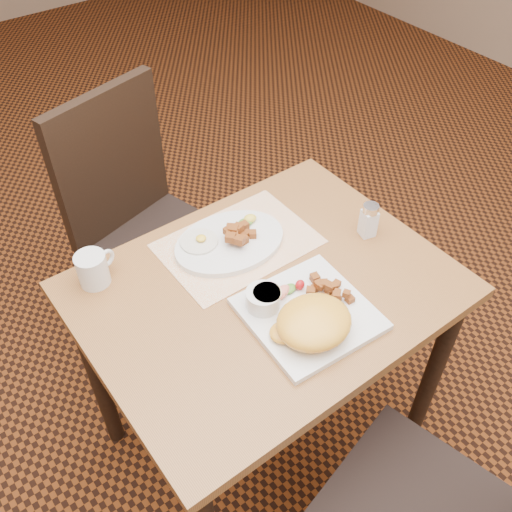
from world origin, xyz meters
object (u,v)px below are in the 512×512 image
(table, at_px, (266,314))
(plate_oval, at_px, (230,242))
(coffee_mug, at_px, (93,269))
(salt_shaker, at_px, (369,220))
(chair_far, at_px, (143,219))
(plate_square, at_px, (308,314))

(table, height_order, plate_oval, plate_oval)
(coffee_mug, bearing_deg, plate_oval, -15.33)
(table, bearing_deg, salt_shaker, -2.16)
(chair_far, xyz_separation_m, plate_oval, (0.04, -0.47, 0.22))
(plate_square, relative_size, salt_shaker, 2.80)
(chair_far, height_order, salt_shaker, chair_far)
(plate_oval, relative_size, coffee_mug, 2.83)
(chair_far, distance_m, plate_square, 0.81)
(chair_far, distance_m, coffee_mug, 0.55)
(chair_far, relative_size, plate_oval, 3.19)
(chair_far, relative_size, coffee_mug, 9.00)
(table, height_order, coffee_mug, coffee_mug)
(table, xyz_separation_m, plate_oval, (0.01, 0.17, 0.12))
(table, distance_m, chair_far, 0.65)
(table, relative_size, plate_oval, 2.96)
(chair_far, bearing_deg, salt_shaker, 104.20)
(plate_square, distance_m, coffee_mug, 0.54)
(table, distance_m, coffee_mug, 0.45)
(plate_oval, height_order, salt_shaker, salt_shaker)
(table, relative_size, chair_far, 0.93)
(plate_square, bearing_deg, table, 98.27)
(table, relative_size, coffee_mug, 8.35)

